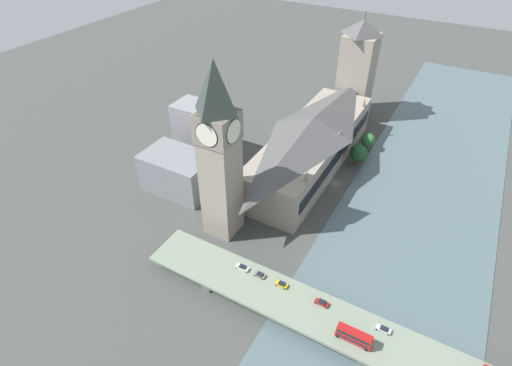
# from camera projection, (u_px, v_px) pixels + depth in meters

# --- Properties ---
(ground_plane) EXTENTS (600.00, 600.00, 0.00)m
(ground_plane) POSITION_uv_depth(u_px,v_px,m) (336.00, 184.00, 186.06)
(ground_plane) COLOR #424442
(river_water) EXTENTS (62.52, 360.00, 0.30)m
(river_water) POSITION_uv_depth(u_px,v_px,m) (418.00, 209.00, 171.48)
(river_water) COLOR #4C6066
(river_water) RESTS_ON ground_plane
(parliament_hall) EXTENTS (27.95, 96.77, 26.68)m
(parliament_hall) POSITION_uv_depth(u_px,v_px,m) (312.00, 142.00, 190.04)
(parliament_hall) COLOR gray
(parliament_hall) RESTS_ON ground_plane
(clock_tower) EXTENTS (13.20, 13.20, 70.47)m
(clock_tower) POSITION_uv_depth(u_px,v_px,m) (219.00, 150.00, 139.88)
(clock_tower) COLOR gray
(clock_tower) RESTS_ON ground_plane
(victoria_tower) EXTENTS (17.53, 17.53, 59.04)m
(victoria_tower) POSITION_uv_depth(u_px,v_px,m) (357.00, 70.00, 223.61)
(victoria_tower) COLOR gray
(victoria_tower) RESTS_ON ground_plane
(road_bridge) EXTENTS (157.05, 16.88, 5.24)m
(road_bridge) POSITION_uv_depth(u_px,v_px,m) (370.00, 340.00, 118.65)
(road_bridge) COLOR #5D6A59
(road_bridge) RESTS_ON ground_plane
(double_decker_bus_lead) EXTENTS (10.59, 2.59, 4.64)m
(double_decker_bus_lead) POSITION_uv_depth(u_px,v_px,m) (354.00, 336.00, 115.76)
(double_decker_bus_lead) COLOR red
(double_decker_bus_lead) RESTS_ON road_bridge
(car_northbound_lead) EXTENTS (4.45, 1.87, 1.43)m
(car_northbound_lead) POSITION_uv_depth(u_px,v_px,m) (322.00, 303.00, 126.99)
(car_northbound_lead) COLOR maroon
(car_northbound_lead) RESTS_ON road_bridge
(car_northbound_mid) EXTENTS (4.16, 1.83, 1.49)m
(car_northbound_mid) POSITION_uv_depth(u_px,v_px,m) (282.00, 284.00, 132.65)
(car_northbound_mid) COLOR gold
(car_northbound_mid) RESTS_ON road_bridge
(car_northbound_tail) EXTENTS (4.46, 1.74, 1.36)m
(car_northbound_tail) POSITION_uv_depth(u_px,v_px,m) (384.00, 329.00, 119.54)
(car_northbound_tail) COLOR silver
(car_northbound_tail) RESTS_ON road_bridge
(car_southbound_tail) EXTENTS (4.74, 1.85, 1.39)m
(car_southbound_tail) POSITION_uv_depth(u_px,v_px,m) (242.00, 267.00, 138.44)
(car_southbound_tail) COLOR silver
(car_southbound_tail) RESTS_ON road_bridge
(car_southbound_extra) EXTENTS (3.86, 1.83, 1.41)m
(car_southbound_extra) POSITION_uv_depth(u_px,v_px,m) (260.00, 275.00, 135.86)
(car_southbound_extra) COLOR slate
(car_southbound_extra) RESTS_ON road_bridge
(city_block_west) EXTENTS (30.63, 19.97, 17.56)m
(city_block_west) POSITION_uv_depth(u_px,v_px,m) (178.00, 172.00, 178.41)
(city_block_west) COLOR slate
(city_block_west) RESTS_ON ground_plane
(city_block_center) EXTENTS (23.05, 15.26, 27.82)m
(city_block_center) POSITION_uv_depth(u_px,v_px,m) (200.00, 131.00, 197.15)
(city_block_center) COLOR gray
(city_block_center) RESTS_ON ground_plane
(tree_embankment_near) EXTENTS (8.73, 8.73, 10.78)m
(tree_embankment_near) POSITION_uv_depth(u_px,v_px,m) (358.00, 153.00, 194.92)
(tree_embankment_near) COLOR brown
(tree_embankment_near) RESTS_ON ground_plane
(tree_embankment_mid) EXTENTS (7.43, 7.43, 9.96)m
(tree_embankment_mid) POSITION_uv_depth(u_px,v_px,m) (368.00, 140.00, 204.82)
(tree_embankment_mid) COLOR brown
(tree_embankment_mid) RESTS_ON ground_plane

